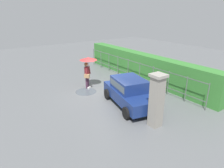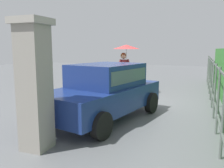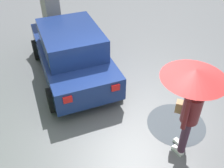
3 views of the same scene
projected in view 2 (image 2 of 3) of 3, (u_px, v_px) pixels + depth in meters
name	position (u px, v px, depth m)	size (l,w,h in m)	color
ground_plane	(125.00, 101.00, 8.37)	(40.00, 40.00, 0.00)	slate
car	(105.00, 89.00, 6.25)	(3.97, 2.49, 1.48)	navy
pedestrian	(125.00, 57.00, 9.62)	(1.10, 1.10, 2.05)	#47283D
gate_pillar	(35.00, 84.00, 4.23)	(0.60, 0.60, 2.42)	gray
fence_section	(212.00, 80.00, 7.94)	(11.40, 0.05, 1.50)	#59605B
puddle_near	(110.00, 95.00, 9.54)	(1.33, 1.33, 0.00)	#4C545B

